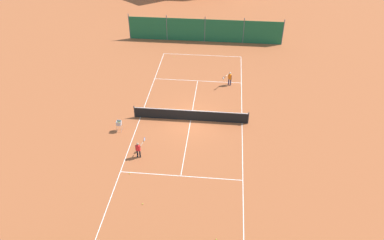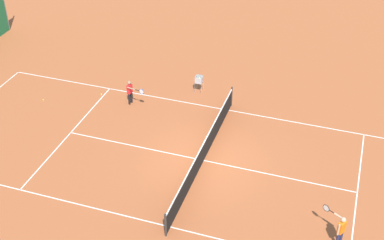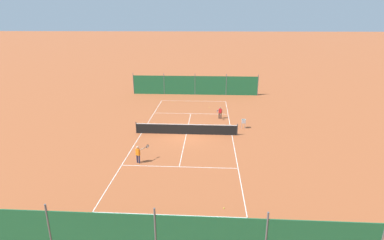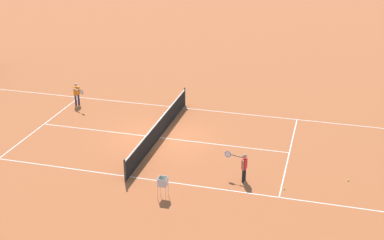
{
  "view_description": "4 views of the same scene",
  "coord_description": "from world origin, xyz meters",
  "px_view_note": "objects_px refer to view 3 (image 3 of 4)",
  "views": [
    {
      "loc": [
        2.53,
        -24.25,
        17.46
      ],
      "look_at": [
        0.22,
        -1.1,
        0.82
      ],
      "focal_mm": 35.0,
      "sensor_mm": 36.0,
      "label": 1
    },
    {
      "loc": [
        17.06,
        5.17,
        14.42
      ],
      "look_at": [
        -1.57,
        -1.05,
        0.85
      ],
      "focal_mm": 50.0,
      "sensor_mm": 36.0,
      "label": 2
    },
    {
      "loc": [
        -2.02,
        25.17,
        9.66
      ],
      "look_at": [
        -0.39,
        -2.04,
        0.69
      ],
      "focal_mm": 28.0,
      "sensor_mm": 36.0,
      "label": 3
    },
    {
      "loc": [
        -22.78,
        -7.87,
        11.28
      ],
      "look_at": [
        -0.5,
        -1.81,
        1.37
      ],
      "focal_mm": 50.0,
      "sensor_mm": 36.0,
      "label": 4
    }
  ],
  "objects_px": {
    "tennis_ball_by_net_left": "(209,107)",
    "ball_hopper": "(244,122)",
    "player_far_service": "(138,153)",
    "tennis_ball_service_box": "(222,113)",
    "tennis_net": "(186,129)",
    "tennis_ball_far_corner": "(173,102)",
    "player_far_baseline": "(220,112)",
    "tennis_ball_by_net_right": "(224,208)"
  },
  "relations": [
    {
      "from": "player_far_service",
      "to": "tennis_ball_by_net_right",
      "type": "xyz_separation_m",
      "value": [
        -5.88,
        5.26,
        -0.73
      ]
    },
    {
      "from": "player_far_service",
      "to": "tennis_ball_service_box",
      "type": "height_order",
      "value": "player_far_service"
    },
    {
      "from": "tennis_ball_by_net_left",
      "to": "tennis_ball_far_corner",
      "type": "xyz_separation_m",
      "value": [
        4.6,
        -2.12,
        0.0
      ]
    },
    {
      "from": "tennis_net",
      "to": "tennis_ball_by_net_right",
      "type": "relative_size",
      "value": 139.09
    },
    {
      "from": "player_far_baseline",
      "to": "tennis_ball_far_corner",
      "type": "xyz_separation_m",
      "value": [
        5.74,
        -6.43,
        -0.71
      ]
    },
    {
      "from": "tennis_net",
      "to": "tennis_ball_far_corner",
      "type": "relative_size",
      "value": 139.09
    },
    {
      "from": "player_far_service",
      "to": "player_far_baseline",
      "type": "distance_m",
      "value": 12.3
    },
    {
      "from": "player_far_service",
      "to": "tennis_ball_far_corner",
      "type": "bearing_deg",
      "value": -91.26
    },
    {
      "from": "player_far_service",
      "to": "tennis_ball_by_net_right",
      "type": "height_order",
      "value": "player_far_service"
    },
    {
      "from": "player_far_baseline",
      "to": "tennis_net",
      "type": "bearing_deg",
      "value": 56.44
    },
    {
      "from": "tennis_ball_service_box",
      "to": "tennis_ball_by_net_right",
      "type": "xyz_separation_m",
      "value": [
        0.5,
        17.71,
        0.0
      ]
    },
    {
      "from": "tennis_ball_by_net_left",
      "to": "tennis_ball_by_net_right",
      "type": "height_order",
      "value": "same"
    },
    {
      "from": "tennis_ball_service_box",
      "to": "tennis_ball_far_corner",
      "type": "relative_size",
      "value": 1.0
    },
    {
      "from": "tennis_ball_by_net_left",
      "to": "ball_hopper",
      "type": "height_order",
      "value": "ball_hopper"
    },
    {
      "from": "tennis_net",
      "to": "tennis_ball_by_net_right",
      "type": "height_order",
      "value": "tennis_net"
    },
    {
      "from": "tennis_ball_by_net_right",
      "to": "tennis_ball_by_net_left",
      "type": "bearing_deg",
      "value": -87.44
    },
    {
      "from": "tennis_ball_service_box",
      "to": "tennis_ball_far_corner",
      "type": "distance_m",
      "value": 7.6
    },
    {
      "from": "player_far_baseline",
      "to": "ball_hopper",
      "type": "xyz_separation_m",
      "value": [
        -2.15,
        2.85,
        -0.08
      ]
    },
    {
      "from": "player_far_service",
      "to": "tennis_ball_by_net_left",
      "type": "xyz_separation_m",
      "value": [
        -4.98,
        -14.98,
        -0.73
      ]
    },
    {
      "from": "player_far_baseline",
      "to": "tennis_ball_by_net_right",
      "type": "xyz_separation_m",
      "value": [
        0.23,
        15.92,
        -0.71
      ]
    },
    {
      "from": "player_far_service",
      "to": "tennis_ball_far_corner",
      "type": "xyz_separation_m",
      "value": [
        -0.38,
        -17.1,
        -0.73
      ]
    },
    {
      "from": "player_far_service",
      "to": "tennis_ball_far_corner",
      "type": "relative_size",
      "value": 19.77
    },
    {
      "from": "player_far_baseline",
      "to": "tennis_ball_by_net_left",
      "type": "distance_m",
      "value": 4.52
    },
    {
      "from": "tennis_net",
      "to": "ball_hopper",
      "type": "xyz_separation_m",
      "value": [
        -5.31,
        -1.9,
        0.16
      ]
    },
    {
      "from": "player_far_service",
      "to": "tennis_ball_service_box",
      "type": "xyz_separation_m",
      "value": [
        -6.39,
        -12.45,
        -0.73
      ]
    },
    {
      "from": "player_far_baseline",
      "to": "tennis_ball_by_net_right",
      "type": "relative_size",
      "value": 19.29
    },
    {
      "from": "tennis_net",
      "to": "player_far_baseline",
      "type": "distance_m",
      "value": 5.71
    },
    {
      "from": "tennis_ball_by_net_left",
      "to": "tennis_ball_far_corner",
      "type": "distance_m",
      "value": 5.07
    },
    {
      "from": "player_far_baseline",
      "to": "ball_hopper",
      "type": "bearing_deg",
      "value": 127.06
    },
    {
      "from": "tennis_net",
      "to": "tennis_ball_service_box",
      "type": "distance_m",
      "value": 7.39
    },
    {
      "from": "tennis_ball_far_corner",
      "to": "tennis_net",
      "type": "bearing_deg",
      "value": 103.02
    },
    {
      "from": "tennis_ball_service_box",
      "to": "player_far_baseline",
      "type": "bearing_deg",
      "value": 81.47
    },
    {
      "from": "ball_hopper",
      "to": "tennis_ball_far_corner",
      "type": "bearing_deg",
      "value": -49.62
    },
    {
      "from": "tennis_ball_far_corner",
      "to": "player_far_service",
      "type": "bearing_deg",
      "value": 88.74
    },
    {
      "from": "tennis_ball_by_net_left",
      "to": "tennis_ball_service_box",
      "type": "height_order",
      "value": "same"
    },
    {
      "from": "player_far_baseline",
      "to": "tennis_ball_service_box",
      "type": "distance_m",
      "value": 1.94
    },
    {
      "from": "tennis_net",
      "to": "tennis_ball_far_corner",
      "type": "height_order",
      "value": "tennis_net"
    },
    {
      "from": "tennis_net",
      "to": "tennis_ball_by_net_left",
      "type": "height_order",
      "value": "tennis_net"
    },
    {
      "from": "tennis_ball_by_net_right",
      "to": "player_far_service",
      "type": "bearing_deg",
      "value": -41.77
    },
    {
      "from": "ball_hopper",
      "to": "tennis_ball_service_box",
      "type": "bearing_deg",
      "value": -67.86
    },
    {
      "from": "tennis_net",
      "to": "tennis_ball_service_box",
      "type": "relative_size",
      "value": 139.09
    },
    {
      "from": "tennis_ball_service_box",
      "to": "ball_hopper",
      "type": "distance_m",
      "value": 5.04
    }
  ]
}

